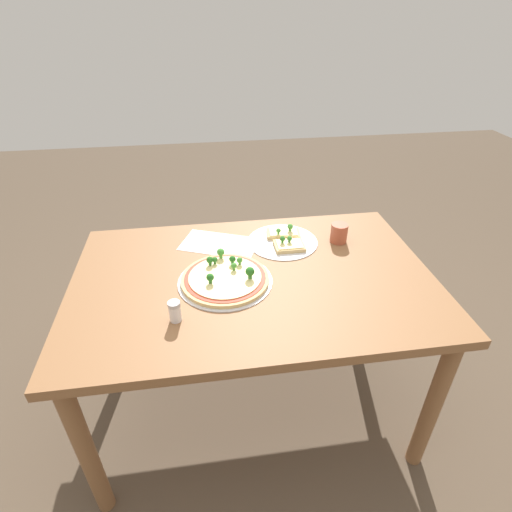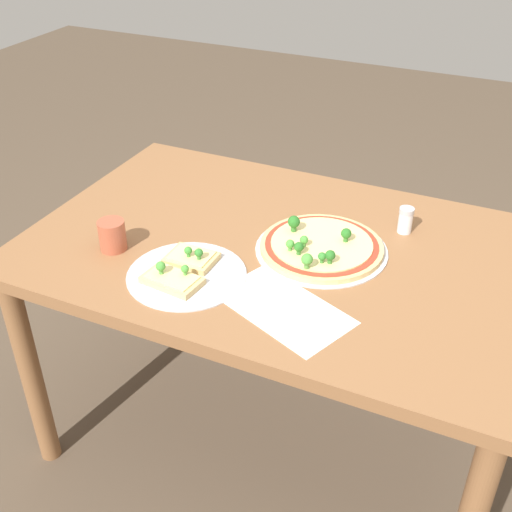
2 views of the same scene
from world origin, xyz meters
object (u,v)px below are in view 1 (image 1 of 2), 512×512
at_px(drinking_cup, 339,233).
at_px(condiment_shaker, 175,311).
at_px(pizza_tray_slice, 285,240).
at_px(pizza_tray_whole, 225,278).
at_px(dining_table, 253,294).

xyz_separation_m(drinking_cup, condiment_shaker, (0.67, 0.40, -0.00)).
distance_m(pizza_tray_slice, condiment_shaker, 0.61).
relative_size(pizza_tray_whole, drinking_cup, 4.26).
relative_size(pizza_tray_slice, drinking_cup, 3.65).
distance_m(dining_table, condiment_shaker, 0.37).
distance_m(pizza_tray_slice, drinking_cup, 0.23).
xyz_separation_m(dining_table, condiment_shaker, (0.28, 0.20, 0.12)).
xyz_separation_m(pizza_tray_whole, condiment_shaker, (0.17, 0.19, 0.02)).
distance_m(dining_table, drinking_cup, 0.45).
bearing_deg(pizza_tray_whole, drinking_cup, -156.69).
bearing_deg(pizza_tray_whole, condiment_shaker, 46.91).
xyz_separation_m(pizza_tray_slice, drinking_cup, (-0.23, 0.03, 0.03)).
bearing_deg(pizza_tray_slice, dining_table, 53.54).
bearing_deg(condiment_shaker, dining_table, -143.96).
distance_m(dining_table, pizza_tray_slice, 0.29).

